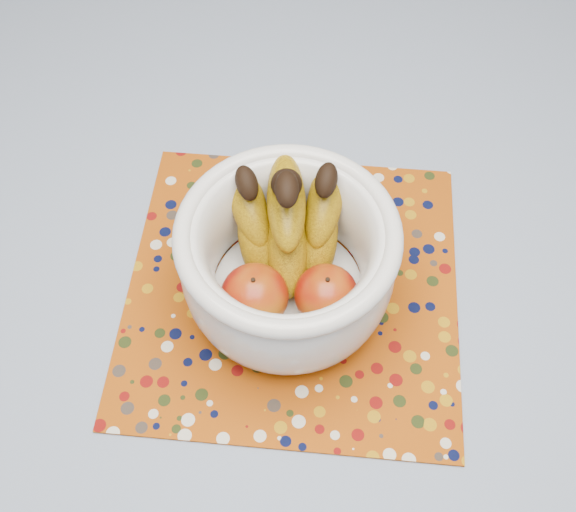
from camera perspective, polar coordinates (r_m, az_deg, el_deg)
The scene contains 4 objects.
table at distance 0.90m, azimuth 1.32°, elevation -6.74°, with size 1.20×1.20×0.75m.
tablecloth at distance 0.83m, azimuth 1.43°, elevation -4.32°, with size 1.32×1.32×0.01m, color #607BA1.
placemat at distance 0.84m, azimuth 0.40°, elevation -2.67°, with size 0.40×0.40×0.00m, color #9A4008.
fruit_bowl at distance 0.76m, azimuth -0.08°, elevation 0.35°, with size 0.24×0.25×0.19m.
Camera 1 is at (-0.00, -0.39, 1.49)m, focal length 42.00 mm.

